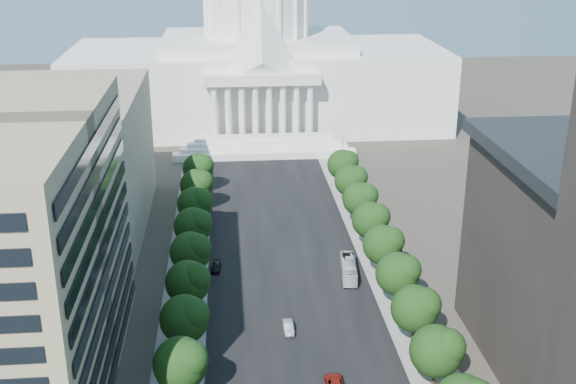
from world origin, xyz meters
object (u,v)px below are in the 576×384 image
object	(u,v)px
car_silver	(288,327)
car_red	(335,383)
car_dark_b	(216,267)
city_bus	(349,269)

from	to	relation	value
car_silver	car_red	world-z (taller)	car_red
car_red	car_silver	bearing A→B (deg)	-72.30
car_dark_b	car_silver	bearing A→B (deg)	-58.18
car_silver	city_bus	world-z (taller)	city_bus
car_dark_b	city_bus	xyz separation A→B (m)	(25.11, -4.61, 0.92)
car_dark_b	city_bus	distance (m)	25.55
car_silver	car_red	xyz separation A→B (m)	(5.34, -15.87, 0.02)
car_silver	car_dark_b	world-z (taller)	car_silver
car_dark_b	city_bus	world-z (taller)	city_bus
car_silver	city_bus	distance (m)	22.89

